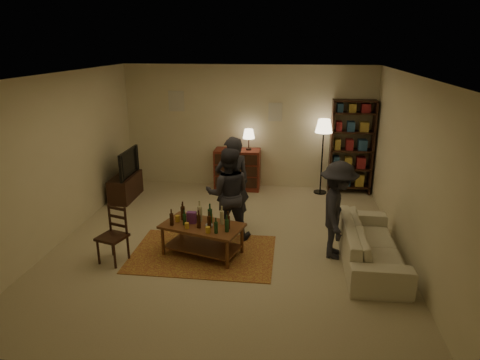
% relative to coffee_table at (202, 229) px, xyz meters
% --- Properties ---
extents(floor, '(6.00, 6.00, 0.00)m').
position_rel_coffee_table_xyz_m(floor, '(0.33, 0.45, -0.43)').
color(floor, '#C6B793').
rests_on(floor, ground).
extents(room_shell, '(6.00, 6.00, 6.00)m').
position_rel_coffee_table_xyz_m(room_shell, '(-0.31, 3.43, 1.38)').
color(room_shell, beige).
rests_on(room_shell, ground).
extents(rug, '(2.20, 1.50, 0.01)m').
position_rel_coffee_table_xyz_m(rug, '(0.00, -0.00, -0.43)').
color(rug, maroon).
rests_on(rug, ground).
extents(coffee_table, '(1.35, 0.98, 0.84)m').
position_rel_coffee_table_xyz_m(coffee_table, '(0.00, 0.00, 0.00)').
color(coffee_table, brown).
rests_on(coffee_table, ground).
extents(dining_chair, '(0.47, 0.47, 0.87)m').
position_rel_coffee_table_xyz_m(dining_chair, '(-1.26, -0.35, 0.02)').
color(dining_chair, '#331611').
rests_on(dining_chair, ground).
extents(tv_stand, '(0.40, 1.00, 1.06)m').
position_rel_coffee_table_xyz_m(tv_stand, '(-2.11, 2.25, -0.05)').
color(tv_stand, '#331611').
rests_on(tv_stand, ground).
extents(dresser, '(1.00, 0.50, 1.36)m').
position_rel_coffee_table_xyz_m(dresser, '(0.14, 3.16, 0.04)').
color(dresser, maroon).
rests_on(dresser, ground).
extents(bookshelf, '(0.90, 0.34, 2.02)m').
position_rel_coffee_table_xyz_m(bookshelf, '(2.58, 3.23, 0.60)').
color(bookshelf, '#331611').
rests_on(bookshelf, ground).
extents(floor_lamp, '(0.36, 0.36, 1.62)m').
position_rel_coffee_table_xyz_m(floor_lamp, '(1.97, 3.10, 0.94)').
color(floor_lamp, black).
rests_on(floor_lamp, ground).
extents(sofa, '(0.81, 2.08, 0.61)m').
position_rel_coffee_table_xyz_m(sofa, '(2.53, 0.05, -0.13)').
color(sofa, beige).
rests_on(sofa, ground).
extents(person_left, '(0.71, 0.61, 1.65)m').
position_rel_coffee_table_xyz_m(person_left, '(0.32, 1.06, 0.39)').
color(person_left, '#232229').
rests_on(person_left, ground).
extents(person_right, '(0.81, 0.66, 1.55)m').
position_rel_coffee_table_xyz_m(person_right, '(0.31, 0.66, 0.34)').
color(person_right, '#28272F').
rests_on(person_right, ground).
extents(person_by_sofa, '(0.66, 1.03, 1.51)m').
position_rel_coffee_table_xyz_m(person_by_sofa, '(2.03, 0.20, 0.32)').
color(person_by_sofa, '#232229').
rests_on(person_by_sofa, ground).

